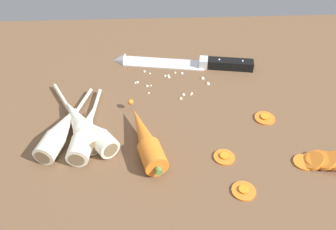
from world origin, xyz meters
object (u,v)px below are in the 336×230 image
at_px(carrot_slice_stack, 326,160).
at_px(carrot_slice_stray_near, 244,190).
at_px(parsnip_back, 61,131).
at_px(parsnip_front, 85,132).
at_px(carrot_slice_stray_mid, 265,118).
at_px(chefs_knife, 180,63).
at_px(whole_carrot, 145,139).
at_px(parsnip_mid_left, 79,123).
at_px(parsnip_mid_right, 95,133).
at_px(carrot_slice_stray_far, 224,156).

relative_size(carrot_slice_stack, carrot_slice_stray_near, 2.70).
relative_size(parsnip_back, carrot_slice_stack, 1.96).
distance_m(parsnip_front, carrot_slice_stray_mid, 0.36).
xyz_separation_m(chefs_knife, carrot_slice_stack, (0.23, -0.34, 0.00)).
height_order(whole_carrot, parsnip_back, whole_carrot).
relative_size(chefs_knife, parsnip_front, 1.61).
xyz_separation_m(carrot_slice_stack, carrot_slice_stray_mid, (-0.08, 0.13, -0.01)).
height_order(parsnip_mid_left, parsnip_mid_right, same).
xyz_separation_m(parsnip_back, carrot_slice_stray_mid, (0.40, 0.04, -0.02)).
xyz_separation_m(carrot_slice_stray_near, carrot_slice_stray_mid, (0.08, 0.18, 0.00)).
distance_m(chefs_knife, parsnip_mid_right, 0.32).
distance_m(parsnip_front, carrot_slice_stack, 0.44).
distance_m(parsnip_mid_right, carrot_slice_stray_near, 0.29).
distance_m(parsnip_mid_right, parsnip_back, 0.07).
relative_size(whole_carrot, parsnip_mid_left, 0.91).
xyz_separation_m(whole_carrot, carrot_slice_stray_far, (0.14, -0.03, -0.02)).
bearing_deg(parsnip_mid_right, parsnip_mid_left, 137.39).
relative_size(whole_carrot, parsnip_mid_right, 1.33).
height_order(chefs_knife, parsnip_back, parsnip_back).
relative_size(parsnip_mid_left, carrot_slice_stray_far, 5.69).
bearing_deg(parsnip_back, chefs_knife, 45.65).
bearing_deg(carrot_slice_stack, parsnip_front, 169.21).
bearing_deg(carrot_slice_stray_far, parsnip_mid_left, 162.52).
bearing_deg(parsnip_mid_right, carrot_slice_stray_mid, 8.22).
height_order(parsnip_mid_right, carrot_slice_stray_mid, parsnip_mid_right).
bearing_deg(chefs_knife, carrot_slice_stray_mid, -52.96).
bearing_deg(carrot_slice_stray_mid, carrot_slice_stray_near, -114.22).
bearing_deg(parsnip_mid_left, carrot_slice_stack, -13.75).
distance_m(carrot_slice_stack, carrot_slice_stray_far, 0.18).
relative_size(parsnip_mid_right, carrot_slice_stray_mid, 3.69).
bearing_deg(parsnip_mid_left, parsnip_back, -146.79).
xyz_separation_m(parsnip_mid_left, parsnip_mid_right, (0.03, -0.03, 0.00)).
height_order(whole_carrot, carrot_slice_stray_near, whole_carrot).
relative_size(parsnip_front, parsnip_mid_left, 0.98).
bearing_deg(carrot_slice_stack, carrot_slice_stray_near, -161.49).
height_order(carrot_slice_stack, carrot_slice_stray_mid, carrot_slice_stack).
bearing_deg(whole_carrot, parsnip_front, 168.43).
height_order(parsnip_mid_left, parsnip_back, same).
relative_size(carrot_slice_stray_mid, carrot_slice_stray_far, 1.07).
bearing_deg(carrot_slice_stray_mid, carrot_slice_stray_far, -134.25).
bearing_deg(carrot_slice_stray_mid, carrot_slice_stack, -59.26).
height_order(parsnip_front, carrot_slice_stray_far, parsnip_front).
bearing_deg(carrot_slice_stack, chefs_knife, 124.78).
distance_m(parsnip_front, carrot_slice_stray_near, 0.31).
relative_size(parsnip_mid_left, parsnip_mid_right, 1.45).
xyz_separation_m(parsnip_front, carrot_slice_stray_far, (0.26, -0.06, -0.02)).
distance_m(carrot_slice_stray_mid, carrot_slice_stray_far, 0.14).
height_order(parsnip_front, parsnip_back, same).
bearing_deg(parsnip_front, parsnip_mid_left, 119.29).
bearing_deg(carrot_slice_stray_far, parsnip_back, 168.00).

